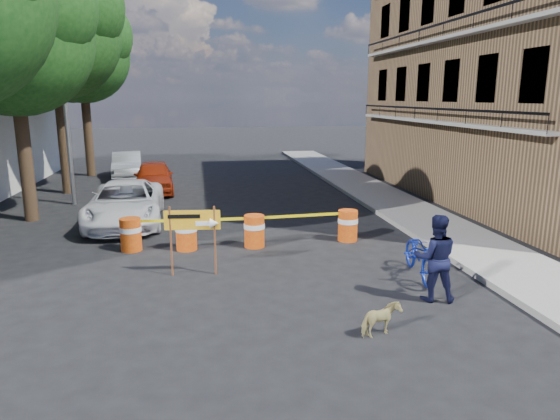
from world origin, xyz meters
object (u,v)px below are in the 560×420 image
object	(u,v)px
detour_sign	(199,226)
sedan_red	(154,177)
barrel_far_left	(131,234)
dog	(381,320)
sedan_silver	(127,165)
bicycle	(421,234)
pedestrian	(435,258)
suv_white	(125,203)
barrel_far_right	(348,225)
barrel_mid_left	(186,233)
barrel_mid_right	(254,230)

from	to	relation	value
detour_sign	sedan_red	distance (m)	11.09
detour_sign	sedan_red	world-z (taller)	detour_sign
barrel_far_left	dog	distance (m)	7.63
sedan_silver	sedan_red	bearing A→B (deg)	-74.96
detour_sign	bicycle	size ratio (longest dim) A/B	0.81
pedestrian	dog	bearing A→B (deg)	54.98
barrel_far_left	bicycle	xyz separation A→B (m)	(6.81, -3.18, 0.55)
suv_white	barrel_far_right	bearing A→B (deg)	-26.86
barrel_mid_left	detour_sign	xyz separation A→B (m)	(0.35, -2.06, 0.72)
barrel_mid_left	dog	bearing A→B (deg)	-59.00
barrel_far_right	bicycle	size ratio (longest dim) A/B	0.44
dog	sedan_red	world-z (taller)	sedan_red
pedestrian	dog	world-z (taller)	pedestrian
sedan_silver	barrel_far_right	bearing A→B (deg)	-65.08
barrel_mid_left	pedestrian	size ratio (longest dim) A/B	0.50
barrel_far_left	barrel_mid_left	distance (m)	1.49
bicycle	suv_white	xyz separation A→B (m)	(-7.34, 6.24, -0.33)
sedan_red	bicycle	bearing A→B (deg)	-63.95
barrel_far_right	sedan_red	xyz separation A→B (m)	(-6.14, 8.70, 0.22)
barrel_mid_left	sedan_silver	size ratio (longest dim) A/B	0.22
bicycle	dog	distance (m)	3.37
detour_sign	bicycle	xyz separation A→B (m)	(4.98, -0.95, -0.17)
barrel_mid_left	pedestrian	distance (m)	6.66
barrel_far_left	dog	world-z (taller)	barrel_far_left
dog	sedan_silver	world-z (taller)	sedan_silver
barrel_mid_left	pedestrian	bearing A→B (deg)	-40.58
barrel_mid_right	barrel_far_right	bearing A→B (deg)	3.59
barrel_far_left	bicycle	size ratio (longest dim) A/B	0.44
sedan_red	sedan_silver	xyz separation A→B (m)	(-1.68, 4.39, -0.02)
barrel_mid_left	barrel_mid_right	xyz separation A→B (m)	(1.85, -0.03, 0.00)
bicycle	barrel_far_left	bearing A→B (deg)	163.41
barrel_far_left	sedan_silver	bearing A→B (deg)	97.63
barrel_far_left	sedan_red	distance (m)	8.68
detour_sign	dog	bearing A→B (deg)	-44.15
barrel_mid_left	pedestrian	world-z (taller)	pedestrian
bicycle	sedan_red	xyz separation A→B (m)	(-6.88, 11.86, -0.34)
pedestrian	sedan_silver	world-z (taller)	pedestrian
pedestrian	sedan_red	world-z (taller)	pedestrian
barrel_mid_left	barrel_mid_right	distance (m)	1.85
suv_white	sedan_silver	xyz separation A→B (m)	(-1.22, 10.01, -0.03)
barrel_far_left	pedestrian	size ratio (longest dim) A/B	0.50
barrel_mid_left	barrel_mid_right	bearing A→B (deg)	-0.77
barrel_mid_right	sedan_silver	distance (m)	14.20
pedestrian	suv_white	size ratio (longest dim) A/B	0.36
detour_sign	sedan_silver	xyz separation A→B (m)	(-3.58, 15.30, -0.53)
detour_sign	bicycle	bearing A→B (deg)	-5.18
barrel_mid_right	sedan_silver	size ratio (longest dim) A/B	0.22
bicycle	dog	world-z (taller)	bicycle
barrel_mid_left	detour_sign	bearing A→B (deg)	-80.31
barrel_mid_left	bicycle	world-z (taller)	bicycle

